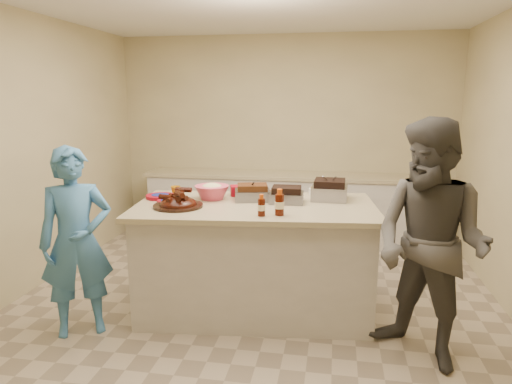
% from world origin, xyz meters
% --- Properties ---
extents(room, '(4.50, 5.00, 2.70)m').
position_xyz_m(room, '(0.00, 0.00, 0.00)').
color(room, tan).
rests_on(room, ground).
extents(back_counter, '(3.60, 0.64, 0.90)m').
position_xyz_m(back_counter, '(0.00, 2.20, 0.45)').
color(back_counter, beige).
rests_on(back_counter, ground).
extents(island, '(2.17, 1.30, 0.98)m').
position_xyz_m(island, '(0.02, 0.09, 0.00)').
color(island, beige).
rests_on(island, ground).
extents(rib_platter, '(0.56, 0.56, 0.17)m').
position_xyz_m(rib_platter, '(-0.60, -0.11, 0.98)').
color(rib_platter, '#391006').
rests_on(rib_platter, island).
extents(pulled_pork_tray, '(0.35, 0.30, 0.09)m').
position_xyz_m(pulled_pork_tray, '(-0.03, 0.25, 0.98)').
color(pulled_pork_tray, '#47230F').
rests_on(pulled_pork_tray, island).
extents(brisket_tray, '(0.30, 0.26, 0.09)m').
position_xyz_m(brisket_tray, '(0.28, 0.22, 0.98)').
color(brisket_tray, black).
rests_on(brisket_tray, island).
extents(roasting_pan, '(0.33, 0.33, 0.13)m').
position_xyz_m(roasting_pan, '(0.65, 0.40, 0.98)').
color(roasting_pan, gray).
rests_on(roasting_pan, island).
extents(coleslaw_bowl, '(0.34, 0.34, 0.21)m').
position_xyz_m(coleslaw_bowl, '(-0.40, 0.23, 0.98)').
color(coleslaw_bowl, '#D3435E').
rests_on(coleslaw_bowl, island).
extents(sausage_plate, '(0.34, 0.34, 0.05)m').
position_xyz_m(sausage_plate, '(0.08, 0.39, 0.98)').
color(sausage_plate, silver).
rests_on(sausage_plate, island).
extents(mac_cheese_dish, '(0.35, 0.30, 0.08)m').
position_xyz_m(mac_cheese_dish, '(0.63, 0.54, 0.98)').
color(mac_cheese_dish, orange).
rests_on(mac_cheese_dish, island).
extents(bbq_bottle_a, '(0.06, 0.06, 0.17)m').
position_xyz_m(bbq_bottle_a, '(0.14, -0.28, 0.98)').
color(bbq_bottle_a, '#3A0E03').
rests_on(bbq_bottle_a, island).
extents(bbq_bottle_b, '(0.08, 0.08, 0.21)m').
position_xyz_m(bbq_bottle_b, '(0.27, -0.23, 0.98)').
color(bbq_bottle_b, '#3A0E03').
rests_on(bbq_bottle_b, island).
extents(mustard_bottle, '(0.05, 0.05, 0.11)m').
position_xyz_m(mustard_bottle, '(-0.16, 0.25, 0.98)').
color(mustard_bottle, yellow).
rests_on(mustard_bottle, island).
extents(sauce_bowl, '(0.15, 0.06, 0.15)m').
position_xyz_m(sauce_bowl, '(-0.09, 0.36, 0.98)').
color(sauce_bowl, silver).
rests_on(sauce_bowl, island).
extents(plate_stack_large, '(0.28, 0.28, 0.03)m').
position_xyz_m(plate_stack_large, '(-0.88, 0.19, 0.98)').
color(plate_stack_large, maroon).
rests_on(plate_stack_large, island).
extents(plate_stack_small, '(0.18, 0.18, 0.02)m').
position_xyz_m(plate_stack_small, '(-0.76, 0.03, 0.98)').
color(plate_stack_small, maroon).
rests_on(plate_stack_small, island).
extents(plastic_cup, '(0.10, 0.09, 0.09)m').
position_xyz_m(plastic_cup, '(-0.79, 0.34, 0.98)').
color(plastic_cup, '#AB7008').
rests_on(plastic_cup, island).
extents(basket_stack, '(0.22, 0.19, 0.09)m').
position_xyz_m(basket_stack, '(-0.18, 0.44, 0.98)').
color(basket_stack, maroon).
rests_on(basket_stack, island).
extents(guest_blue, '(1.26, 1.60, 0.37)m').
position_xyz_m(guest_blue, '(-1.31, -0.53, 0.00)').
color(guest_blue, teal).
rests_on(guest_blue, ground).
extents(guest_gray, '(1.81, 1.89, 0.67)m').
position_xyz_m(guest_gray, '(1.37, -0.49, 0.00)').
color(guest_gray, '#504D48').
rests_on(guest_gray, ground).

